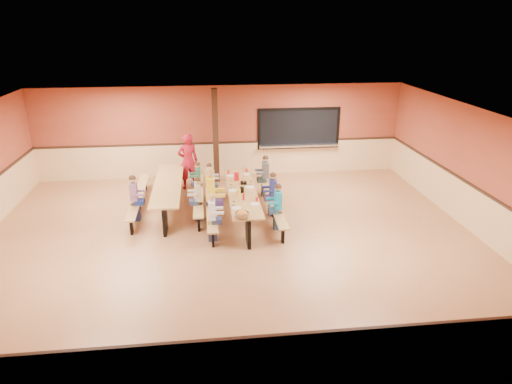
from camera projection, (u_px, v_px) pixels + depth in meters
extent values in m
plane|color=#915937|center=(232.00, 241.00, 10.91)|extent=(12.00, 12.00, 0.00)
cube|color=#98412C|center=(221.00, 132.00, 15.01)|extent=(12.00, 0.04, 3.00)
cube|color=#98412C|center=(256.00, 315.00, 5.74)|extent=(12.00, 0.04, 3.00)
cube|color=#98412C|center=(478.00, 173.00, 11.02)|extent=(0.04, 10.00, 3.00)
cube|color=white|center=(229.00, 117.00, 9.84)|extent=(12.00, 10.00, 0.04)
cube|color=black|center=(299.00, 128.00, 15.25)|extent=(2.60, 0.06, 1.20)
cube|color=silver|center=(299.00, 145.00, 15.37)|extent=(2.70, 0.28, 0.06)
cube|color=black|center=(216.00, 136.00, 14.44)|extent=(0.18, 0.18, 3.00)
cube|color=#A67B42|center=(242.00, 192.00, 11.97)|extent=(0.75, 3.60, 0.04)
cube|color=black|center=(248.00, 230.00, 10.66)|extent=(0.08, 0.60, 0.70)
cube|color=black|center=(238.00, 185.00, 13.54)|extent=(0.08, 0.60, 0.70)
cube|color=#A67B42|center=(211.00, 204.00, 11.98)|extent=(0.26, 3.60, 0.04)
cube|color=black|center=(211.00, 212.00, 12.06)|extent=(0.06, 0.18, 0.41)
cube|color=#A67B42|center=(273.00, 201.00, 12.16)|extent=(0.26, 3.60, 0.04)
cube|color=black|center=(273.00, 209.00, 12.24)|extent=(0.06, 0.18, 0.41)
cube|color=#A67B42|center=(168.00, 184.00, 12.57)|extent=(0.75, 3.60, 0.04)
cube|color=black|center=(165.00, 219.00, 11.26)|extent=(0.08, 0.60, 0.70)
cube|color=black|center=(172.00, 178.00, 14.14)|extent=(0.08, 0.60, 0.70)
cube|color=#A67B42|center=(138.00, 195.00, 12.58)|extent=(0.26, 3.60, 0.04)
cube|color=black|center=(139.00, 202.00, 12.66)|extent=(0.06, 0.18, 0.41)
cube|color=#A67B42|center=(198.00, 192.00, 12.76)|extent=(0.26, 3.60, 0.04)
cube|color=black|center=(199.00, 200.00, 12.84)|extent=(0.06, 0.18, 0.41)
imported|color=maroon|center=(188.00, 161.00, 14.03)|extent=(0.72, 0.55, 1.76)
cylinder|color=red|center=(237.00, 176.00, 12.76)|extent=(0.16, 0.16, 0.22)
cube|color=black|center=(242.00, 190.00, 11.90)|extent=(0.10, 0.14, 0.13)
cylinder|color=yellow|center=(240.00, 192.00, 11.68)|extent=(0.06, 0.06, 0.17)
cylinder|color=#B2140F|center=(244.00, 197.00, 11.37)|extent=(0.06, 0.06, 0.17)
cube|color=black|center=(243.00, 183.00, 12.50)|extent=(0.16, 0.16, 0.06)
cube|color=#A67B42|center=(243.00, 173.00, 12.40)|extent=(0.02, 0.09, 0.50)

